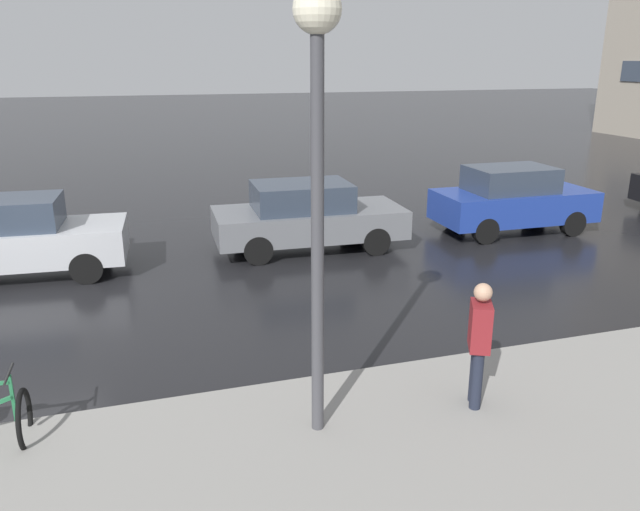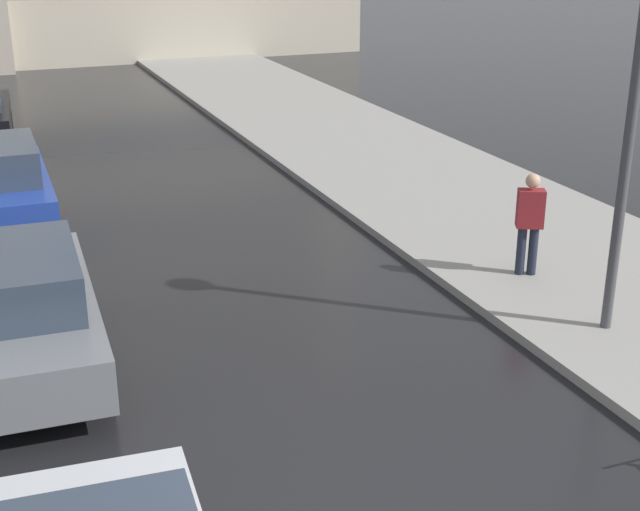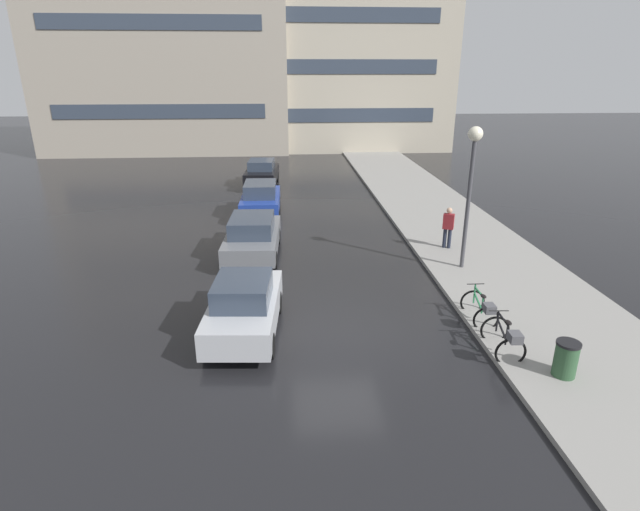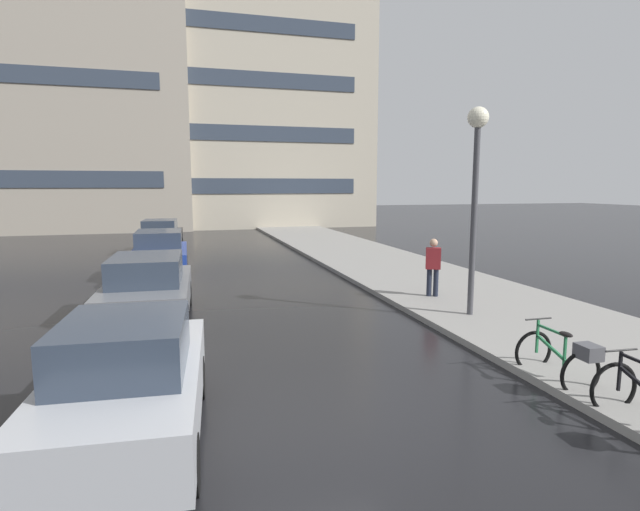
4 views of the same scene
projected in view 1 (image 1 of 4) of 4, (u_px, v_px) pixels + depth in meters
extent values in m
plane|color=black|center=(15.00, 321.00, 10.62)|extent=(140.00, 140.00, 0.00)
torus|color=black|center=(24.00, 419.00, 7.07)|extent=(0.72, 0.08, 0.72)
cube|color=#237042|center=(13.00, 398.00, 6.96)|extent=(0.04, 0.04, 0.57)
cylinder|color=black|center=(9.00, 374.00, 6.87)|extent=(0.50, 0.04, 0.03)
cube|color=#B2B5BA|center=(26.00, 244.00, 12.65)|extent=(1.97, 4.01, 0.71)
cube|color=#2D3847|center=(13.00, 213.00, 12.42)|extent=(1.52, 1.86, 0.60)
cylinder|color=black|center=(95.00, 246.00, 13.72)|extent=(0.26, 0.65, 0.64)
cylinder|color=black|center=(87.00, 268.00, 12.33)|extent=(0.26, 0.65, 0.64)
cube|color=slate|center=(309.00, 222.00, 14.47)|extent=(2.06, 4.43, 0.64)
cube|color=#2D3847|center=(302.00, 196.00, 14.24)|extent=(1.63, 2.24, 0.61)
cylinder|color=black|center=(353.00, 223.00, 15.67)|extent=(0.25, 0.65, 0.64)
cylinder|color=black|center=(376.00, 241.00, 14.12)|extent=(0.25, 0.65, 0.64)
cylinder|color=black|center=(246.00, 230.00, 15.01)|extent=(0.25, 0.65, 0.64)
cylinder|color=black|center=(258.00, 250.00, 13.46)|extent=(0.25, 0.65, 0.64)
cube|color=navy|center=(513.00, 205.00, 15.91)|extent=(1.81, 4.01, 0.75)
cube|color=#2D3847|center=(510.00, 179.00, 15.66)|extent=(1.47, 2.09, 0.61)
cylinder|color=black|center=(535.00, 210.00, 17.07)|extent=(0.23, 0.64, 0.64)
cylinder|color=black|center=(573.00, 223.00, 15.64)|extent=(0.23, 0.64, 0.64)
cylinder|color=black|center=(454.00, 216.00, 16.40)|extent=(0.23, 0.64, 0.64)
cylinder|color=black|center=(485.00, 231.00, 14.97)|extent=(0.23, 0.64, 0.64)
cylinder|color=#1E2333|center=(475.00, 378.00, 7.80)|extent=(0.14, 0.14, 0.91)
cylinder|color=#1E2333|center=(476.00, 385.00, 7.63)|extent=(0.14, 0.14, 0.91)
cube|color=maroon|center=(480.00, 326.00, 7.49)|extent=(0.46, 0.39, 0.59)
sphere|color=tan|center=(483.00, 292.00, 7.36)|extent=(0.22, 0.22, 0.22)
cylinder|color=#424247|center=(318.00, 255.00, 6.67)|extent=(0.14, 0.14, 4.53)
sphere|color=#F2EACC|center=(317.00, 9.00, 5.93)|extent=(0.48, 0.48, 0.48)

